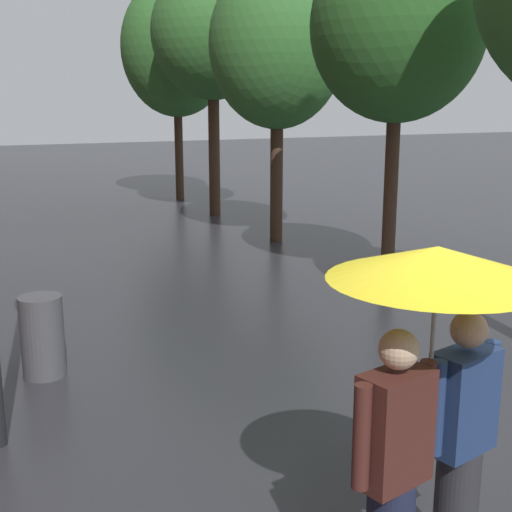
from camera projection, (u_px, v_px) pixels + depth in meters
street_tree_1 at (398, 27)px, 9.55m from camera, size 2.47×2.47×5.13m
street_tree_2 at (277, 45)px, 12.84m from camera, size 2.59×2.59×5.35m
street_tree_3 at (213, 33)px, 15.73m from camera, size 2.84×2.84×5.78m
street_tree_4 at (176, 48)px, 18.39m from camera, size 2.97×2.97×5.93m
couple_under_umbrella at (432, 367)px, 3.69m from camera, size 1.17×1.17×2.07m
litter_bin at (42, 336)px, 7.01m from camera, size 0.44×0.44×0.85m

